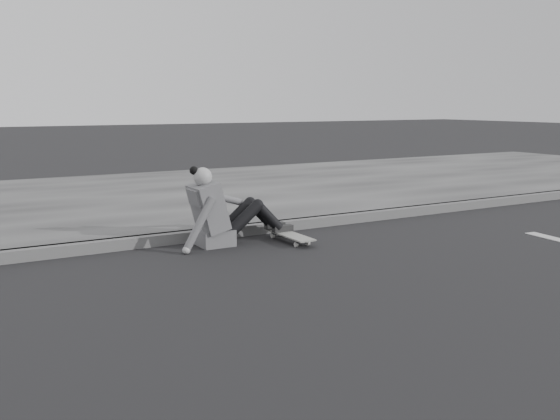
{
  "coord_description": "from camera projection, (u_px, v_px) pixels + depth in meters",
  "views": [
    {
      "loc": [
        -3.05,
        -3.85,
        1.53
      ],
      "look_at": [
        -0.07,
        1.35,
        0.5
      ],
      "focal_mm": 40.0,
      "sensor_mm": 36.0,
      "label": 1
    }
  ],
  "objects": [
    {
      "name": "curb",
      "position": [
        232.0,
        231.0,
        7.24
      ],
      "size": [
        24.0,
        0.16,
        0.12
      ],
      "primitive_type": "cube",
      "color": "#505050",
      "rests_on": "ground"
    },
    {
      "name": "sidewalk",
      "position": [
        150.0,
        197.0,
        9.82
      ],
      "size": [
        24.0,
        6.0,
        0.12
      ],
      "primitive_type": "cube",
      "color": "#3E3E3E",
      "rests_on": "ground"
    },
    {
      "name": "skateboard",
      "position": [
        290.0,
        235.0,
        6.96
      ],
      "size": [
        0.2,
        0.78,
        0.09
      ],
      "color": "#A6A6A0",
      "rests_on": "ground"
    },
    {
      "name": "ground",
      "position": [
        370.0,
        295.0,
        5.05
      ],
      "size": [
        80.0,
        80.0,
        0.0
      ],
      "primitive_type": "plane",
      "color": "black",
      "rests_on": "ground"
    },
    {
      "name": "seated_woman",
      "position": [
        220.0,
        212.0,
        6.76
      ],
      "size": [
        1.38,
        0.46,
        0.88
      ],
      "color": "#565558",
      "rests_on": "ground"
    }
  ]
}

